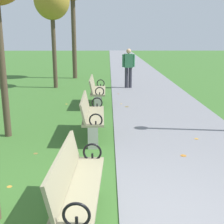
% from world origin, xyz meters
% --- Properties ---
extents(paved_walkway, '(2.91, 44.00, 0.02)m').
position_xyz_m(paved_walkway, '(1.45, 18.00, 0.01)').
color(paved_walkway, slate).
rests_on(paved_walkway, ground).
extents(park_bench_1, '(0.54, 1.62, 0.90)m').
position_xyz_m(park_bench_1, '(-0.50, 0.13, 0.49)').
color(park_bench_1, gray).
rests_on(park_bench_1, ground).
extents(park_bench_2, '(0.50, 1.61, 0.90)m').
position_xyz_m(park_bench_2, '(-0.50, 3.28, 0.49)').
color(park_bench_2, gray).
rests_on(park_bench_2, ground).
extents(park_bench_3, '(0.48, 1.60, 0.90)m').
position_xyz_m(park_bench_3, '(-0.50, 6.28, 0.49)').
color(park_bench_3, gray).
rests_on(park_bench_3, ground).
extents(tree_3, '(1.43, 1.43, 4.33)m').
position_xyz_m(tree_3, '(-2.38, 9.62, 3.49)').
color(tree_3, '#4C3D2D').
rests_on(tree_3, ground).
extents(pedestrian_walking, '(0.53, 0.24, 1.62)m').
position_xyz_m(pedestrian_walking, '(0.71, 9.45, 0.93)').
color(pedestrian_walking, '#2D2D38').
rests_on(pedestrian_walking, paved_walkway).
extents(scattered_leaves, '(4.04, 10.09, 0.02)m').
position_xyz_m(scattered_leaves, '(0.13, 2.18, 0.01)').
color(scattered_leaves, brown).
rests_on(scattered_leaves, ground).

